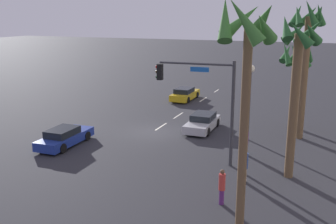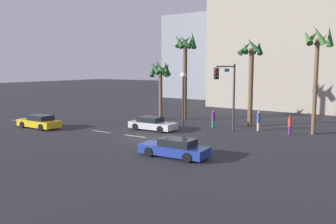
{
  "view_description": "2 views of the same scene",
  "coord_description": "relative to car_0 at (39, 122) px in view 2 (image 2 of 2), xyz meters",
  "views": [
    {
      "loc": [
        26.19,
        12.02,
        8.7
      ],
      "look_at": [
        0.99,
        1.64,
        1.95
      ],
      "focal_mm": 42.0,
      "sensor_mm": 36.0,
      "label": 1
    },
    {
      "loc": [
        17.38,
        -24.0,
        5.9
      ],
      "look_at": [
        1.44,
        0.72,
        2.22
      ],
      "focal_mm": 38.34,
      "sensor_mm": 36.0,
      "label": 2
    }
  ],
  "objects": [
    {
      "name": "lane_stripe_2",
      "position": [
        6.52,
        1.76,
        -0.6
      ],
      "size": [
        2.29,
        0.14,
        0.01
      ],
      "primitive_type": "cube",
      "color": "silver",
      "rests_on": "ground_plane"
    },
    {
      "name": "pedestrian_1",
      "position": [
        18.49,
        10.1,
        0.37
      ],
      "size": [
        0.38,
        0.38,
        1.85
      ],
      "color": "#B2A58C",
      "rests_on": "ground_plane"
    },
    {
      "name": "ground_plane",
      "position": [
        11.92,
        1.76,
        -0.6
      ],
      "size": [
        220.0,
        220.0,
        0.0
      ],
      "primitive_type": "plane",
      "color": "#28282D"
    },
    {
      "name": "car_1",
      "position": [
        9.9,
        5.06,
        -0.02
      ],
      "size": [
        4.53,
        1.97,
        1.25
      ],
      "color": "#B7B7BC",
      "rests_on": "ground_plane"
    },
    {
      "name": "palm_tree_0",
      "position": [
        23.22,
        10.8,
        6.57
      ],
      "size": [
        2.7,
        2.48,
        9.45
      ],
      "color": "brown",
      "rests_on": "ground_plane"
    },
    {
      "name": "palm_tree_1",
      "position": [
        6.57,
        11.41,
        4.57
      ],
      "size": [
        2.63,
        2.6,
        6.75
      ],
      "color": "brown",
      "rests_on": "ground_plane"
    },
    {
      "name": "traffic_signal",
      "position": [
        16.58,
        7.3,
        3.6
      ],
      "size": [
        0.54,
        4.79,
        6.22
      ],
      "color": "#38383D",
      "rests_on": "ground_plane"
    },
    {
      "name": "lane_stripe_3",
      "position": [
        10.41,
        1.76,
        -0.6
      ],
      "size": [
        2.25,
        0.14,
        0.01
      ],
      "primitive_type": "cube",
      "color": "silver",
      "rests_on": "ground_plane"
    },
    {
      "name": "building_1",
      "position": [
        -2.39,
        42.09,
        7.26
      ],
      "size": [
        15.14,
        12.61,
        15.73
      ],
      "primitive_type": "cube",
      "rotation": [
        0.0,
        0.0,
        -0.03
      ],
      "color": "gray",
      "rests_on": "ground_plane"
    },
    {
      "name": "pedestrian_0",
      "position": [
        14.22,
        9.29,
        0.29
      ],
      "size": [
        0.49,
        0.49,
        1.71
      ],
      "color": "#1E7266",
      "rests_on": "ground_plane"
    },
    {
      "name": "pedestrian_2",
      "position": [
        21.46,
        9.65,
        0.33
      ],
      "size": [
        0.39,
        0.39,
        1.75
      ],
      "color": "#59266B",
      "rests_on": "ground_plane"
    },
    {
      "name": "palm_tree_2",
      "position": [
        16.85,
        12.28,
        5.54
      ],
      "size": [
        2.6,
        2.5,
        8.8
      ],
      "color": "brown",
      "rests_on": "ground_plane"
    },
    {
      "name": "car_0",
      "position": [
        0.0,
        0.0,
        0.0
      ],
      "size": [
        4.6,
        1.93,
        1.29
      ],
      "color": "gold",
      "rests_on": "ground_plane"
    },
    {
      "name": "lane_stripe_1",
      "position": [
        -0.86,
        1.76,
        -0.6
      ],
      "size": [
        2.33,
        0.14,
        0.01
      ],
      "primitive_type": "cube",
      "color": "silver",
      "rests_on": "ground_plane"
    },
    {
      "name": "streetlamp",
      "position": [
        11.08,
        8.81,
        3.23
      ],
      "size": [
        0.56,
        0.56,
        5.39
      ],
      "color": "#2D2D33",
      "rests_on": "ground_plane"
    },
    {
      "name": "lane_stripe_0",
      "position": [
        -6.08,
        1.76,
        -0.6
      ],
      "size": [
        1.98,
        0.14,
        0.01
      ],
      "primitive_type": "cube",
      "color": "silver",
      "rests_on": "ground_plane"
    },
    {
      "name": "palm_tree_3",
      "position": [
        9.36,
        12.19,
        6.3
      ],
      "size": [
        2.45,
        2.57,
        9.75
      ],
      "color": "brown",
      "rests_on": "ground_plane"
    },
    {
      "name": "car_2",
      "position": [
        17.11,
        -2.52,
        -0.02
      ],
      "size": [
        4.72,
        1.91,
        1.25
      ],
      "color": "navy",
      "rests_on": "ground_plane"
    },
    {
      "name": "building_2",
      "position": [
        9.24,
        51.64,
        5.51
      ],
      "size": [
        22.42,
        18.6,
        12.22
      ],
      "primitive_type": "cube",
      "rotation": [
        0.0,
        0.0,
        0.05
      ],
      "color": "slate",
      "rests_on": "ground_plane"
    },
    {
      "name": "building_0",
      "position": [
        14.27,
        33.35,
        14.82
      ],
      "size": [
        18.84,
        16.0,
        30.84
      ],
      "primitive_type": "cube",
      "rotation": [
        0.0,
        0.0,
        -0.04
      ],
      "color": "#9E9384",
      "rests_on": "ground_plane"
    }
  ]
}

